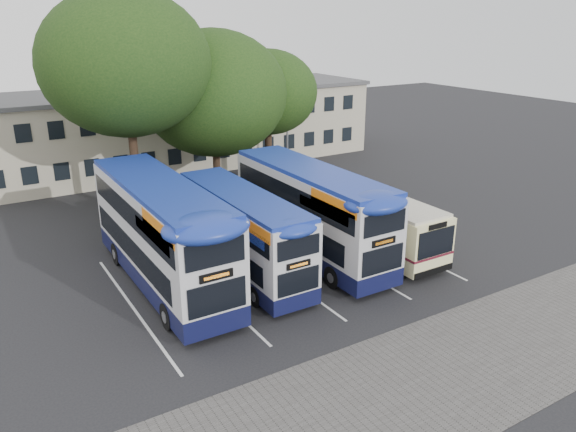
# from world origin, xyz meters

# --- Properties ---
(ground) EXTENTS (120.00, 120.00, 0.00)m
(ground) POSITION_xyz_m (0.00, 0.00, 0.00)
(ground) COLOR black
(ground) RESTS_ON ground
(paving_strip) EXTENTS (40.00, 6.00, 0.01)m
(paving_strip) POSITION_xyz_m (-2.00, -5.00, 0.01)
(paving_strip) COLOR #595654
(paving_strip) RESTS_ON ground
(bay_lines) EXTENTS (14.12, 11.00, 0.01)m
(bay_lines) POSITION_xyz_m (-3.75, 5.00, 0.01)
(bay_lines) COLOR silver
(bay_lines) RESTS_ON ground
(depot_building) EXTENTS (32.40, 8.40, 6.20)m
(depot_building) POSITION_xyz_m (0.00, 26.99, 3.15)
(depot_building) COLOR #B1AB8F
(depot_building) RESTS_ON ground
(lamp_post) EXTENTS (0.25, 1.05, 9.06)m
(lamp_post) POSITION_xyz_m (6.00, 19.97, 5.08)
(lamp_post) COLOR gray
(lamp_post) RESTS_ON ground
(tree_left) EXTENTS (9.64, 9.64, 13.18)m
(tree_left) POSITION_xyz_m (-6.95, 16.16, 9.07)
(tree_left) COLOR black
(tree_left) RESTS_ON ground
(tree_mid) EXTENTS (9.53, 9.53, 10.92)m
(tree_mid) POSITION_xyz_m (-1.04, 17.61, 6.87)
(tree_mid) COLOR black
(tree_mid) RESTS_ON ground
(tree_right) EXTENTS (6.94, 6.94, 9.50)m
(tree_right) POSITION_xyz_m (3.45, 18.45, 6.54)
(tree_right) COLOR black
(tree_right) RESTS_ON ground
(bus_dd_left) EXTENTS (2.81, 11.57, 4.83)m
(bus_dd_left) POSITION_xyz_m (-8.79, 6.55, 2.66)
(bus_dd_left) COLOR #0F1238
(bus_dd_left) RESTS_ON ground
(bus_dd_mid) EXTENTS (2.34, 9.67, 4.03)m
(bus_dd_mid) POSITION_xyz_m (-5.21, 5.71, 2.22)
(bus_dd_mid) COLOR #0F1238
(bus_dd_mid) RESTS_ON ground
(bus_dd_right) EXTENTS (2.66, 10.99, 4.58)m
(bus_dd_right) POSITION_xyz_m (-1.30, 5.84, 2.52)
(bus_dd_right) COLOR #0F1238
(bus_dd_right) RESTS_ON ground
(bus_single) EXTENTS (2.54, 9.96, 2.97)m
(bus_single) POSITION_xyz_m (1.95, 5.47, 1.68)
(bus_single) COLOR #FFF5AA
(bus_single) RESTS_ON ground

